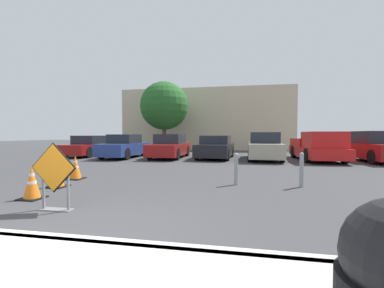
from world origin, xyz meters
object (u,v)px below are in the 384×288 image
parked_car_fourth (216,148)px  parked_car_sixth (376,148)px  parked_car_nearest (90,146)px  traffic_cone_nearest (32,183)px  parked_car_fifth (264,147)px  pickup_truck (318,148)px  bollard_nearest (236,168)px  traffic_cone_third (75,168)px  road_closed_sign (54,174)px  parked_car_third (170,147)px  bollard_second (302,169)px  parked_car_second (124,147)px  traffic_cone_second (57,173)px

parked_car_fourth → parked_car_sixth: 8.58m
parked_car_nearest → traffic_cone_nearest: bearing=117.8°
parked_car_nearest → parked_car_fourth: size_ratio=1.04×
parked_car_fifth → pickup_truck: (2.87, -0.25, -0.01)m
parked_car_nearest → bollard_nearest: size_ratio=4.72×
pickup_truck → parked_car_sixth: parked_car_sixth is taller
parked_car_fourth → parked_car_fifth: bearing=-179.4°
traffic_cone_third → bollard_nearest: (5.20, 0.00, 0.11)m
road_closed_sign → parked_car_third: 11.26m
pickup_truck → bollard_second: size_ratio=5.27×
parked_car_fifth → parked_car_sixth: size_ratio=1.11×
parked_car_second → parked_car_sixth: 14.29m
traffic_cone_nearest → parked_car_nearest: bearing=116.6°
traffic_cone_nearest → traffic_cone_second: size_ratio=0.90×
road_closed_sign → traffic_cone_third: bearing=119.4°
traffic_cone_third → road_closed_sign: bearing=-60.6°
traffic_cone_nearest → parked_car_sixth: size_ratio=0.18×
traffic_cone_third → pickup_truck: 12.26m
parked_car_nearest → parked_car_fourth: bearing=179.8°
parked_car_third → parked_car_sixth: (11.43, -0.36, 0.07)m
traffic_cone_nearest → parked_car_sixth: bearing=40.8°
traffic_cone_nearest → pickup_truck: pickup_truck is taller
parked_car_fourth → bollard_second: parked_car_fourth is taller
road_closed_sign → traffic_cone_third: road_closed_sign is taller
parked_car_third → bollard_second: 10.01m
parked_car_sixth → parked_car_nearest: bearing=-4.8°
bollard_nearest → road_closed_sign: bearing=-136.4°
traffic_cone_nearest → parked_car_sixth: 15.54m
parked_car_fifth → traffic_cone_third: bearing=51.5°
traffic_cone_nearest → pickup_truck: size_ratio=0.15×
parked_car_second → parked_car_sixth: size_ratio=1.02×
road_closed_sign → traffic_cone_nearest: 1.40m
traffic_cone_nearest → bollard_second: size_ratio=0.77×
road_closed_sign → pickup_truck: size_ratio=0.26×
parked_car_second → bollard_second: 11.66m
traffic_cone_nearest → parked_car_sixth: (11.75, 10.16, 0.39)m
traffic_cone_second → parked_car_second: 9.09m
parked_car_sixth → bollard_second: 9.38m
parked_car_fifth → road_closed_sign: bearing=68.0°
traffic_cone_third → bollard_nearest: size_ratio=0.83×
parked_car_fourth → bollard_nearest: parked_car_fourth is taller
bollard_second → parked_car_third: bearing=126.9°
bollard_second → parked_car_fifth: bearing=92.1°
road_closed_sign → traffic_cone_nearest: (-1.15, 0.71, -0.34)m
traffic_cone_nearest → bollard_second: bearing=21.6°
traffic_cone_third → parked_car_fifth: bearing=49.7°
road_closed_sign → traffic_cone_second: bearing=127.4°
traffic_cone_second → parked_car_fifth: (6.40, 9.15, 0.33)m
parked_car_fourth → parked_car_second: bearing=8.7°
traffic_cone_second → parked_car_nearest: size_ratio=0.19×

